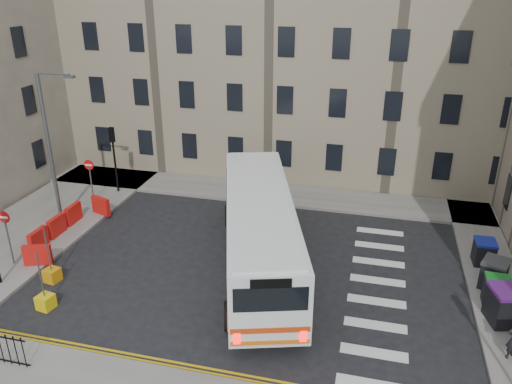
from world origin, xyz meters
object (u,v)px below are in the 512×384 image
at_px(wheelie_bin_c, 497,293).
at_px(wheelie_bin_d, 494,274).
at_px(bus, 259,228).
at_px(bollard_chevron, 52,275).
at_px(wheelie_bin_b, 505,306).
at_px(bollard_yellow, 46,302).
at_px(wheelie_bin_e, 484,252).
at_px(streetlamp, 49,148).

distance_m(wheelie_bin_c, wheelie_bin_d, 1.48).
relative_size(bus, bollard_chevron, 21.53).
distance_m(wheelie_bin_b, wheelie_bin_c, 0.99).
bearing_deg(bollard_yellow, wheelie_bin_e, 23.83).
height_order(streetlamp, bollard_yellow, streetlamp).
height_order(bus, bollard_chevron, bus).
xyz_separation_m(wheelie_bin_d, bollard_yellow, (-17.81, -5.87, -0.49)).
height_order(streetlamp, wheelie_bin_e, streetlamp).
bearing_deg(bollard_chevron, wheelie_bin_b, 4.86).
bearing_deg(wheelie_bin_d, streetlamp, -160.43).
xyz_separation_m(wheelie_bin_c, wheelie_bin_e, (0.05, 3.43, -0.04)).
height_order(wheelie_bin_b, wheelie_bin_c, wheelie_bin_b).
height_order(bus, wheelie_bin_b, bus).
distance_m(wheelie_bin_d, bollard_chevron, 19.20).
distance_m(streetlamp, bollard_chevron, 7.19).
distance_m(streetlamp, wheelie_bin_b, 22.28).
bearing_deg(bollard_yellow, streetlamp, 119.62).
height_order(streetlamp, wheelie_bin_c, streetlamp).
distance_m(streetlamp, wheelie_bin_e, 21.99).
distance_m(streetlamp, bus, 11.93).
distance_m(wheelie_bin_b, bollard_chevron, 18.79).
distance_m(wheelie_bin_c, wheelie_bin_e, 3.43).
distance_m(streetlamp, bollard_yellow, 8.96).
distance_m(bus, wheelie_bin_c, 10.15).
relative_size(wheelie_bin_d, wheelie_bin_e, 1.25).
relative_size(wheelie_bin_e, bollard_chevron, 1.94).
bearing_deg(wheelie_bin_e, wheelie_bin_b, -90.40).
xyz_separation_m(wheelie_bin_b, wheelie_bin_e, (-0.04, 4.42, -0.14)).
bearing_deg(wheelie_bin_c, wheelie_bin_e, 90.84).
height_order(bus, bollard_yellow, bus).
xyz_separation_m(streetlamp, wheelie_bin_e, (21.67, 0.87, -3.60)).
relative_size(bus, bollard_yellow, 21.53).
bearing_deg(wheelie_bin_e, bus, -166.89).
bearing_deg(bus, streetlamp, 154.59).
height_order(wheelie_bin_b, wheelie_bin_e, wheelie_bin_b).
distance_m(wheelie_bin_b, wheelie_bin_e, 4.42).
height_order(bollard_yellow, bollard_chevron, same).
distance_m(wheelie_bin_e, bollard_chevron, 19.62).
distance_m(wheelie_bin_b, wheelie_bin_d, 2.46).
distance_m(wheelie_bin_b, bollard_yellow, 18.10).
height_order(bus, wheelie_bin_e, bus).
height_order(streetlamp, bus, streetlamp).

